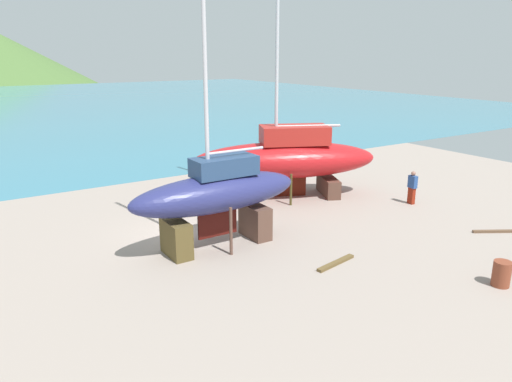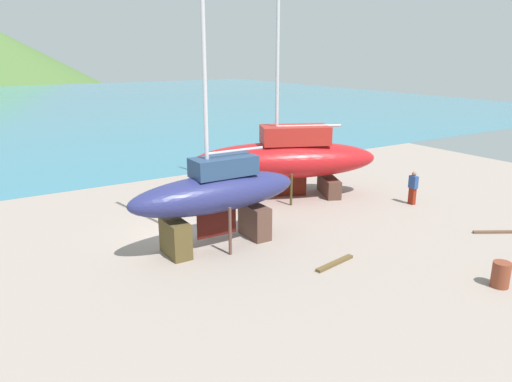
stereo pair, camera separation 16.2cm
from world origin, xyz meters
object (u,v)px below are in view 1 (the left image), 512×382
(sailboat_far_slipway, at_px, (286,158))
(barrel_blue_faded, at_px, (502,274))
(worker, at_px, (412,187))
(sailboat_small_center, at_px, (217,194))

(sailboat_far_slipway, height_order, barrel_blue_faded, sailboat_far_slipway)
(worker, bearing_deg, barrel_blue_faded, -116.09)
(worker, xyz_separation_m, barrel_blue_faded, (-4.67, -7.50, -0.44))
(barrel_blue_faded, bearing_deg, sailboat_small_center, 127.26)
(barrel_blue_faded, bearing_deg, sailboat_far_slipway, 89.31)
(sailboat_small_center, bearing_deg, sailboat_far_slipway, -146.92)
(sailboat_far_slipway, relative_size, worker, 9.12)
(sailboat_small_center, bearing_deg, barrel_blue_faded, 127.20)
(sailboat_small_center, relative_size, worker, 7.62)
(sailboat_far_slipway, xyz_separation_m, barrel_blue_faded, (-0.14, -11.99, -1.62))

